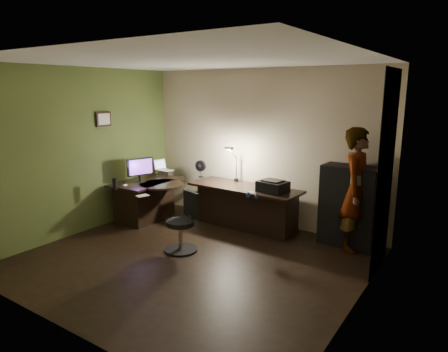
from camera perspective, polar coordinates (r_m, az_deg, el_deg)
The scene contains 27 objects.
floor at distance 5.74m, azimuth -4.68°, elevation -11.91°, with size 4.50×4.00×0.01m, color black.
ceiling at distance 5.25m, azimuth -5.22°, elevation 16.18°, with size 4.50×4.00×0.01m, color silver.
wall_back at distance 6.99m, azimuth 5.39°, elevation 4.04°, with size 4.50×0.01×2.70m, color tan.
wall_front at distance 4.01m, azimuth -23.13°, elevation -3.07°, with size 4.50×0.01×2.70m, color tan.
wall_left at distance 6.95m, azimuth -19.65°, elevation 3.34°, with size 0.01×4.00×2.70m, color tan.
wall_right at distance 4.33m, azimuth 19.11°, elevation -1.68°, with size 0.01×4.00×2.70m, color tan.
green_wall_overlay at distance 6.94m, azimuth -19.57°, elevation 3.33°, with size 0.00×4.00×2.70m, color #4C5D29.
arched_doorway at distance 5.44m, azimuth 22.06°, elevation 0.31°, with size 0.01×0.90×2.60m, color black.
french_door at distance 3.91m, azimuth 16.43°, elevation -7.57°, with size 0.02×0.92×2.10m, color white.
framed_picture at distance 7.15m, azimuth -16.87°, elevation 7.79°, with size 0.04×0.30×0.25m, color black.
desk_left at distance 7.43m, azimuth -10.98°, elevation -3.43°, with size 0.77×1.26×0.73m, color black.
desk_right at distance 6.86m, azimuth 2.90°, elevation -4.50°, with size 1.96×0.68×0.73m, color black.
cabinet at distance 6.33m, azimuth 17.43°, elevation -4.13°, with size 0.82×0.41×1.23m, color black.
laptop_stand at distance 7.81m, azimuth -8.38°, elevation 0.45°, with size 0.23×0.19×0.10m, color silver.
laptop at distance 7.78m, azimuth -8.41°, elevation 1.51°, with size 0.29×0.27×0.20m, color silver.
monitor at distance 7.25m, azimuth -11.97°, elevation 0.32°, with size 0.10×0.49×0.32m, color black.
mouse at distance 7.06m, azimuth -13.97°, elevation -1.30°, with size 0.06×0.10×0.04m, color silver.
phone at distance 7.28m, azimuth -11.12°, elevation -0.87°, with size 0.06×0.12×0.01m, color black.
pen at distance 7.28m, azimuth -12.36°, elevation -0.91°, with size 0.01×0.15×0.01m, color black.
speaker at distance 6.85m, azimuth -15.35°, elevation -1.10°, with size 0.08×0.08×0.19m, color black.
notepad at distance 6.37m, azimuth -11.57°, elevation -2.76°, with size 0.13×0.19×0.01m, color silver.
desk_fan at distance 7.49m, azimuth -3.31°, elevation 1.04°, with size 0.21×0.11×0.32m, color black.
headphones at distance 6.09m, azimuth 4.03°, elevation -2.71°, with size 0.19×0.08×0.09m, color #2A498F.
printer at distance 6.44m, azimuth 6.98°, elevation -1.45°, with size 0.45×0.35×0.20m, color black.
desk_lamp at distance 7.08m, azimuth 1.79°, elevation 1.95°, with size 0.17×0.32×0.70m, color black.
office_chair at distance 5.90m, azimuth -6.26°, elevation -6.64°, with size 0.49×0.49×0.87m, color black.
person at distance 6.13m, azimuth 18.50°, elevation -1.89°, with size 0.65×0.43×1.82m, color #D8A88C.
Camera 1 is at (3.28, -4.09, 2.34)m, focal length 32.00 mm.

